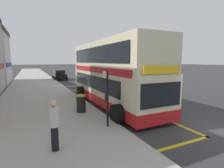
{
  "coord_description": "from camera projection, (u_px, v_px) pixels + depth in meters",
  "views": [
    {
      "loc": [
        -7.69,
        -4.91,
        3.1
      ],
      "look_at": [
        -2.82,
        5.25,
        1.6
      ],
      "focal_mm": 27.77,
      "sensor_mm": 36.0,
      "label": 1
    }
  ],
  "objects": [
    {
      "name": "ground_plane",
      "position": [
        70.0,
        76.0,
        36.7
      ],
      "size": [
        260.0,
        260.0,
        0.0
      ],
      "primitive_type": "plane",
      "color": "#333335"
    },
    {
      "name": "litter_bin",
      "position": [
        81.0,
        103.0,
        10.08
      ],
      "size": [
        0.55,
        0.55,
        1.01
      ],
      "color": "black",
      "rests_on": "pavement_near"
    },
    {
      "name": "parked_car_white_ahead",
      "position": [
        90.0,
        71.0,
        39.13
      ],
      "size": [
        2.09,
        4.2,
        1.62
      ],
      "rotation": [
        0.0,
        0.0,
        3.18
      ],
      "color": "silver",
      "rests_on": "ground"
    },
    {
      "name": "pavement_near",
      "position": [
        33.0,
        77.0,
        33.69
      ],
      "size": [
        6.0,
        76.0,
        0.14
      ],
      "primitive_type": "cube",
      "color": "#A39E93",
      "rests_on": "ground"
    },
    {
      "name": "double_decker_bus",
      "position": [
        111.0,
        76.0,
        12.28
      ],
      "size": [
        3.27,
        10.49,
        4.4
      ],
      "color": "beige",
      "rests_on": "ground"
    },
    {
      "name": "bus_bay_markings",
      "position": [
        108.0,
        104.0,
        12.66
      ],
      "size": [
        2.82,
        13.91,
        0.01
      ],
      "color": "gold",
      "rests_on": "ground"
    },
    {
      "name": "parked_car_black_across",
      "position": [
        60.0,
        75.0,
        28.85
      ],
      "size": [
        2.09,
        4.2,
        1.62
      ],
      "rotation": [
        0.0,
        0.0,
        0.04
      ],
      "color": "black",
      "rests_on": "ground"
    },
    {
      "name": "bus_stop_sign",
      "position": [
        107.0,
        93.0,
        7.76
      ],
      "size": [
        0.09,
        0.51,
        2.6
      ],
      "color": "black",
      "rests_on": "pavement_near"
    },
    {
      "name": "pedestrian_waiting_near_sign",
      "position": [
        54.0,
        123.0,
        5.66
      ],
      "size": [
        0.34,
        0.34,
        1.71
      ],
      "color": "black",
      "rests_on": "pavement_near"
    }
  ]
}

